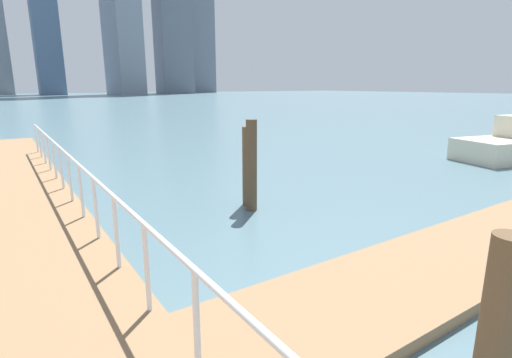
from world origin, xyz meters
name	(u,v)px	position (x,y,z in m)	size (l,w,h in m)	color
ground_plane	(164,177)	(0.00, 20.00, 0.00)	(300.00, 300.00, 0.00)	slate
floating_dock	(511,235)	(3.70, 11.16, 0.09)	(14.39, 2.00, 0.18)	#93704C
boardwalk_railing	(196,296)	(-3.15, 10.71, 1.21)	(0.06, 28.70, 1.08)	white
dock_piling_1	(494,354)	(-1.45, 9.12, 0.95)	(0.27, 0.27, 1.90)	brown
dock_piling_3	(252,166)	(0.50, 15.48, 1.08)	(0.26, 0.26, 2.16)	brown
dock_piling_5	(248,167)	(0.65, 15.89, 0.98)	(0.27, 0.27, 1.95)	brown
skyline_tower_2	(45,27)	(11.40, 146.05, 19.79)	(7.00, 12.75, 39.58)	slate
skyline_tower_5	(194,13)	(66.10, 158.47, 30.71)	(11.04, 13.72, 61.43)	slate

